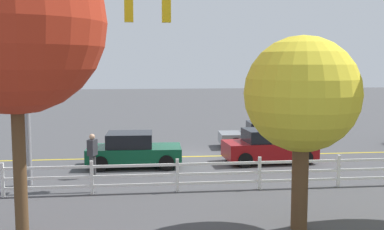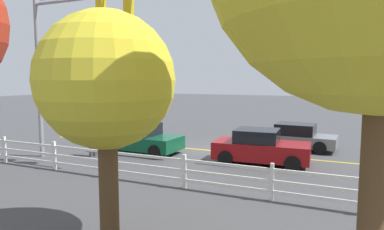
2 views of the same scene
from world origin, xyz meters
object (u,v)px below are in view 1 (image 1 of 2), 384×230
pedestrian (92,153)px  tree_1 (14,23)px  car_4 (133,150)px  car_2 (263,135)px  car_0 (268,147)px  tree_2 (302,95)px

pedestrian → tree_1: tree_1 is taller
car_4 → pedestrian: size_ratio=2.39×
pedestrian → car_2: bearing=56.6°
car_0 → tree_2: (1.52, 8.36, 2.86)m
car_4 → tree_2: bearing=-59.4°
car_0 → car_4: 5.98m
car_0 → car_4: (5.98, 0.14, -0.01)m
car_2 → car_0: bearing=81.1°
car_4 → pedestrian: pedestrian is taller
tree_1 → tree_2: bearing=175.5°
car_0 → car_2: car_0 is taller
tree_1 → car_4: bearing=-110.2°
tree_2 → car_2: bearing=-100.7°
car_0 → tree_2: 8.97m
tree_2 → car_4: bearing=-61.5°
car_2 → pedestrian: (8.32, 5.65, 0.29)m
tree_1 → tree_2: tree_1 is taller
car_0 → tree_2: tree_2 is taller
car_4 → tree_1: 9.41m
car_0 → car_2: (-0.79, -3.81, -0.08)m
tree_2 → tree_1: bearing=-4.5°
pedestrian → tree_2: bearing=-24.9°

